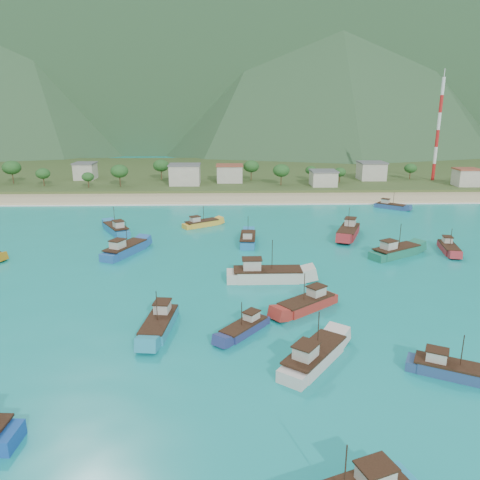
{
  "coord_description": "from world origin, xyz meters",
  "views": [
    {
      "loc": [
        -8.63,
        -74.78,
        29.42
      ],
      "look_at": [
        -6.13,
        18.0,
        3.0
      ],
      "focal_mm": 35.0,
      "sensor_mm": 36.0,
      "label": 1
    }
  ],
  "objects_px": {
    "boat_27": "(245,329)",
    "boat_28": "(159,324)",
    "boat_16": "(201,224)",
    "boat_3": "(449,249)",
    "boat_13": "(348,232)",
    "radio_tower": "(438,130)",
    "boat_1": "(125,250)",
    "boat_2": "(307,304)",
    "boat_15": "(314,358)",
    "boat_4": "(391,206)",
    "boat_17": "(452,371)",
    "boat_7": "(248,240)",
    "boat_6": "(266,275)",
    "boat_5": "(116,229)",
    "boat_24": "(395,252)"
  },
  "relations": [
    {
      "from": "boat_16",
      "to": "boat_24",
      "type": "height_order",
      "value": "boat_24"
    },
    {
      "from": "radio_tower",
      "to": "boat_15",
      "type": "bearing_deg",
      "value": -118.11
    },
    {
      "from": "boat_13",
      "to": "boat_15",
      "type": "relative_size",
      "value": 1.17
    },
    {
      "from": "boat_1",
      "to": "boat_28",
      "type": "height_order",
      "value": "boat_1"
    },
    {
      "from": "boat_1",
      "to": "boat_4",
      "type": "xyz_separation_m",
      "value": [
        70.53,
        43.69,
        -0.29
      ]
    },
    {
      "from": "boat_13",
      "to": "radio_tower",
      "type": "bearing_deg",
      "value": -102.02
    },
    {
      "from": "boat_27",
      "to": "boat_28",
      "type": "height_order",
      "value": "boat_28"
    },
    {
      "from": "boat_13",
      "to": "boat_28",
      "type": "height_order",
      "value": "boat_13"
    },
    {
      "from": "boat_7",
      "to": "boat_15",
      "type": "xyz_separation_m",
      "value": [
        5.58,
        -51.52,
        0.08
      ]
    },
    {
      "from": "boat_3",
      "to": "boat_17",
      "type": "xyz_separation_m",
      "value": [
        -21.39,
        -47.1,
        0.02
      ]
    },
    {
      "from": "boat_13",
      "to": "boat_27",
      "type": "relative_size",
      "value": 1.62
    },
    {
      "from": "boat_27",
      "to": "boat_28",
      "type": "relative_size",
      "value": 0.73
    },
    {
      "from": "boat_3",
      "to": "boat_16",
      "type": "xyz_separation_m",
      "value": [
        -53.51,
        23.02,
        0.02
      ]
    },
    {
      "from": "boat_3",
      "to": "boat_15",
      "type": "relative_size",
      "value": 0.87
    },
    {
      "from": "boat_16",
      "to": "boat_28",
      "type": "relative_size",
      "value": 0.86
    },
    {
      "from": "boat_4",
      "to": "boat_28",
      "type": "height_order",
      "value": "boat_28"
    },
    {
      "from": "boat_6",
      "to": "boat_28",
      "type": "bearing_deg",
      "value": -41.73
    },
    {
      "from": "boat_24",
      "to": "boat_13",
      "type": "bearing_deg",
      "value": 169.2
    },
    {
      "from": "boat_6",
      "to": "boat_16",
      "type": "relative_size",
      "value": 1.4
    },
    {
      "from": "boat_1",
      "to": "boat_4",
      "type": "distance_m",
      "value": 82.97
    },
    {
      "from": "boat_2",
      "to": "boat_15",
      "type": "xyz_separation_m",
      "value": [
        -1.87,
        -15.77,
        0.11
      ]
    },
    {
      "from": "boat_6",
      "to": "boat_15",
      "type": "height_order",
      "value": "boat_6"
    },
    {
      "from": "boat_13",
      "to": "boat_27",
      "type": "xyz_separation_m",
      "value": [
        -26.33,
        -48.4,
        -0.46
      ]
    },
    {
      "from": "boat_17",
      "to": "boat_28",
      "type": "bearing_deg",
      "value": -82.39
    },
    {
      "from": "boat_1",
      "to": "boat_17",
      "type": "distance_m",
      "value": 66.26
    },
    {
      "from": "boat_5",
      "to": "boat_27",
      "type": "xyz_separation_m",
      "value": [
        29.28,
        -53.07,
        -0.3
      ]
    },
    {
      "from": "boat_15",
      "to": "boat_27",
      "type": "distance_m",
      "value": 11.52
    },
    {
      "from": "boat_4",
      "to": "boat_17",
      "type": "xyz_separation_m",
      "value": [
        -23.81,
        -90.68,
        0.03
      ]
    },
    {
      "from": "boat_4",
      "to": "boat_28",
      "type": "relative_size",
      "value": 0.8
    },
    {
      "from": "boat_7",
      "to": "boat_28",
      "type": "distance_m",
      "value": 44.25
    },
    {
      "from": "boat_4",
      "to": "boat_15",
      "type": "relative_size",
      "value": 0.79
    },
    {
      "from": "boat_3",
      "to": "boat_24",
      "type": "height_order",
      "value": "boat_24"
    },
    {
      "from": "boat_1",
      "to": "boat_28",
      "type": "relative_size",
      "value": 1.12
    },
    {
      "from": "boat_28",
      "to": "boat_5",
      "type": "bearing_deg",
      "value": -64.84
    },
    {
      "from": "boat_7",
      "to": "boat_17",
      "type": "xyz_separation_m",
      "value": [
        20.83,
        -54.45,
        -0.13
      ]
    },
    {
      "from": "radio_tower",
      "to": "boat_16",
      "type": "bearing_deg",
      "value": -143.03
    },
    {
      "from": "boat_6",
      "to": "boat_13",
      "type": "distance_m",
      "value": 36.34
    },
    {
      "from": "radio_tower",
      "to": "boat_5",
      "type": "xyz_separation_m",
      "value": [
        -108.55,
        -72.16,
        -20.14
      ]
    },
    {
      "from": "boat_1",
      "to": "boat_2",
      "type": "bearing_deg",
      "value": -15.97
    },
    {
      "from": "boat_3",
      "to": "boat_17",
      "type": "distance_m",
      "value": 51.72
    },
    {
      "from": "boat_4",
      "to": "boat_15",
      "type": "bearing_deg",
      "value": 14.93
    },
    {
      "from": "boat_15",
      "to": "boat_16",
      "type": "relative_size",
      "value": 1.18
    },
    {
      "from": "boat_7",
      "to": "boat_1",
      "type": "bearing_deg",
      "value": -159.56
    },
    {
      "from": "boat_5",
      "to": "boat_15",
      "type": "bearing_deg",
      "value": -88.78
    },
    {
      "from": "radio_tower",
      "to": "boat_24",
      "type": "distance_m",
      "value": 105.74
    },
    {
      "from": "boat_5",
      "to": "boat_24",
      "type": "distance_m",
      "value": 64.65
    },
    {
      "from": "boat_17",
      "to": "boat_13",
      "type": "bearing_deg",
      "value": -155.75
    },
    {
      "from": "radio_tower",
      "to": "boat_24",
      "type": "height_order",
      "value": "radio_tower"
    },
    {
      "from": "boat_24",
      "to": "boat_27",
      "type": "bearing_deg",
      "value": -75.4
    },
    {
      "from": "boat_6",
      "to": "boat_28",
      "type": "height_order",
      "value": "boat_6"
    }
  ]
}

